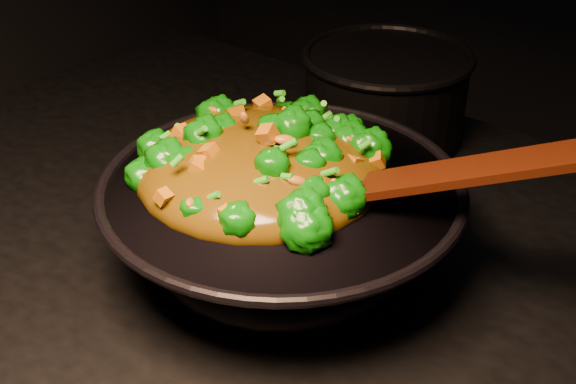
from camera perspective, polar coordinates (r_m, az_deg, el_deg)
The scene contains 4 objects.
wok at distance 0.75m, azimuth -0.48°, elevation -2.59°, with size 0.36×0.36×0.10m, color black, non-canonical shape.
stir_fry at distance 0.72m, azimuth -2.28°, elevation 4.46°, with size 0.25×0.25×0.09m, color #0C6407, non-canonical shape.
spatula at distance 0.65m, azimuth 12.61°, elevation 1.40°, with size 0.30×0.05×0.01m, color #361107.
back_pot at distance 1.01m, azimuth 7.65°, elevation 7.62°, with size 0.22×0.22×0.13m, color black.
Camera 1 is at (0.41, -0.47, 1.38)m, focal length 45.00 mm.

